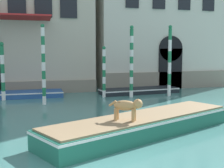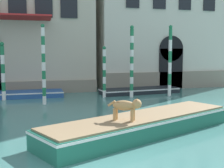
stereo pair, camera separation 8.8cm
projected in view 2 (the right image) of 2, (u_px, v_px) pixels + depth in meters
boat_foreground at (142, 124)px, 11.35m from camera, size 8.21×4.94×0.70m
dog_on_deck at (126, 106)px, 10.44m from camera, size 1.03×0.75×0.78m
boat_moored_near_palazzo at (16, 94)px, 19.91m from camera, size 5.95×1.80×0.38m
boat_moored_far at (140, 91)px, 21.77m from camera, size 5.67×2.12×0.36m
mooring_pole_0 at (132, 61)px, 19.83m from camera, size 0.24×0.24×4.57m
mooring_pole_1 at (44, 64)px, 17.25m from camera, size 0.21×0.21×4.46m
mooring_pole_2 at (170, 61)px, 20.36m from camera, size 0.23×0.23×4.63m
mooring_pole_3 at (3, 71)px, 18.75m from camera, size 0.24×0.24×3.51m
mooring_pole_4 at (104, 72)px, 19.94m from camera, size 0.22×0.22×3.26m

